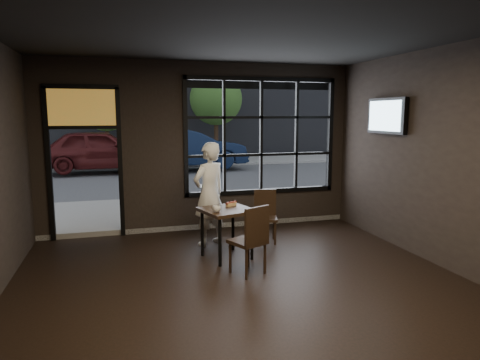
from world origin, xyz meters
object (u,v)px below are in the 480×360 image
object	(u,v)px
man	(209,194)
navy_car	(186,149)
chair_near	(247,239)
cafe_table	(227,233)

from	to	relation	value
man	navy_car	bearing A→B (deg)	-124.64
man	navy_car	xyz separation A→B (m)	(1.09, 9.67, -0.01)
chair_near	man	distance (m)	1.56
man	navy_car	world-z (taller)	man
man	chair_near	bearing A→B (deg)	70.69
man	navy_car	size ratio (longest dim) A/B	0.38
cafe_table	man	xyz separation A→B (m)	(-0.12, 0.77, 0.49)
navy_car	cafe_table	bearing A→B (deg)	167.23
cafe_table	navy_car	size ratio (longest dim) A/B	0.17
man	cafe_table	bearing A→B (deg)	70.28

